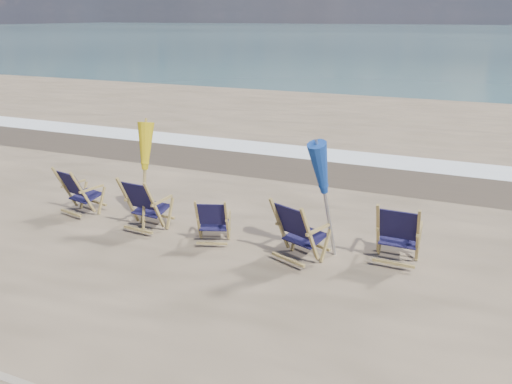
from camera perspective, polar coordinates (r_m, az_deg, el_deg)
ocean at (r=133.38m, az=22.19°, el=16.52°), size 400.00×400.00×0.00m
surf_foam at (r=14.44m, az=9.36°, el=4.11°), size 200.00×1.40×0.01m
wet_sand_strip at (r=13.04m, az=7.79°, el=2.51°), size 200.00×2.60×0.00m
beach_chair_0 at (r=10.18m, az=-19.16°, el=-0.30°), size 0.80×0.86×1.02m
beach_chair_1 at (r=9.06m, az=-11.52°, el=-1.80°), size 0.75×0.83×1.08m
beach_chair_2 at (r=8.54m, az=-3.37°, el=-3.48°), size 0.75×0.79×0.89m
beach_chair_3 at (r=7.75m, az=6.14°, el=-5.21°), size 0.94×0.99×1.10m
beach_chair_4 at (r=8.09m, az=17.98°, el=-5.04°), size 0.70×0.79×1.09m
umbrella_yellow at (r=9.11m, az=-12.90°, el=4.46°), size 0.30×0.30×2.00m
umbrella_blue at (r=7.68m, az=8.36°, el=2.79°), size 0.30×0.30×2.11m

